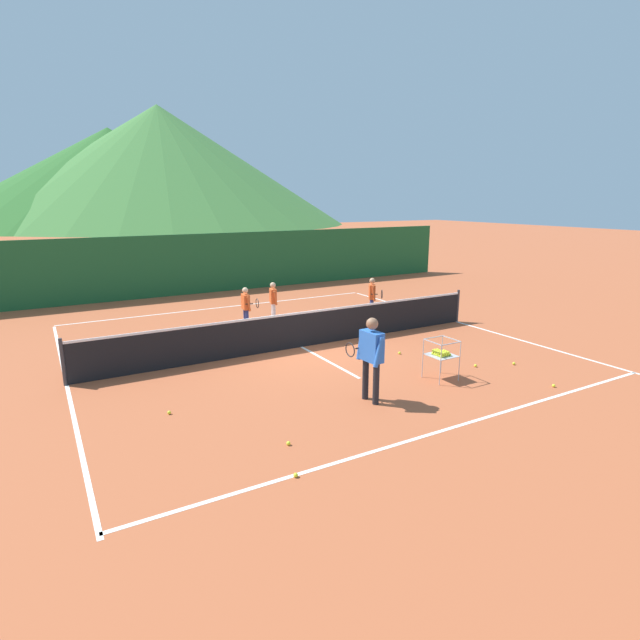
# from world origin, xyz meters

# --- Properties ---
(ground_plane) EXTENTS (120.00, 120.00, 0.00)m
(ground_plane) POSITION_xyz_m (0.00, 0.00, 0.00)
(ground_plane) COLOR #B25633
(line_baseline_near) EXTENTS (11.42, 0.08, 0.01)m
(line_baseline_near) POSITION_xyz_m (0.00, -5.65, 0.00)
(line_baseline_near) COLOR white
(line_baseline_near) RESTS_ON ground
(line_baseline_far) EXTENTS (11.42, 0.08, 0.01)m
(line_baseline_far) POSITION_xyz_m (0.00, 5.91, 0.00)
(line_baseline_far) COLOR white
(line_baseline_far) RESTS_ON ground
(line_sideline_west) EXTENTS (0.08, 11.55, 0.01)m
(line_sideline_west) POSITION_xyz_m (-5.71, 0.00, 0.00)
(line_sideline_west) COLOR white
(line_sideline_west) RESTS_ON ground
(line_sideline_east) EXTENTS (0.08, 11.55, 0.01)m
(line_sideline_east) POSITION_xyz_m (5.71, 0.00, 0.00)
(line_sideline_east) COLOR white
(line_sideline_east) RESTS_ON ground
(line_service_center) EXTENTS (0.08, 5.60, 0.01)m
(line_service_center) POSITION_xyz_m (0.00, 0.00, 0.00)
(line_service_center) COLOR white
(line_service_center) RESTS_ON ground
(tennis_net) EXTENTS (11.54, 0.08, 1.05)m
(tennis_net) POSITION_xyz_m (0.00, 0.00, 0.50)
(tennis_net) COLOR #333338
(tennis_net) RESTS_ON ground
(instructor) EXTENTS (0.48, 0.76, 1.70)m
(instructor) POSITION_xyz_m (-0.55, -3.96, 1.02)
(instructor) COLOR black
(instructor) RESTS_ON ground
(student_0) EXTENTS (0.41, 0.66, 1.32)m
(student_0) POSITION_xyz_m (-0.60, 2.43, 0.79)
(student_0) COLOR navy
(student_0) RESTS_ON ground
(student_1) EXTENTS (0.35, 0.53, 1.32)m
(student_1) POSITION_xyz_m (0.49, 2.85, 0.79)
(student_1) COLOR silver
(student_1) RESTS_ON ground
(student_2) EXTENTS (0.45, 0.73, 1.38)m
(student_2) POSITION_xyz_m (3.55, 1.70, 0.83)
(student_2) COLOR navy
(student_2) RESTS_ON ground
(ball_cart) EXTENTS (0.58, 0.58, 0.90)m
(ball_cart) POSITION_xyz_m (1.53, -3.71, 0.60)
(ball_cart) COLOR #B7B7BC
(ball_cart) RESTS_ON ground
(tennis_ball_0) EXTENTS (0.07, 0.07, 0.07)m
(tennis_ball_0) POSITION_xyz_m (-3.09, -5.70, 0.03)
(tennis_ball_0) COLOR yellow
(tennis_ball_0) RESTS_ON ground
(tennis_ball_1) EXTENTS (0.07, 0.07, 0.07)m
(tennis_ball_1) POSITION_xyz_m (-2.76, -4.79, 0.03)
(tennis_ball_1) COLOR yellow
(tennis_ball_1) RESTS_ON ground
(tennis_ball_2) EXTENTS (0.07, 0.07, 0.07)m
(tennis_ball_2) POSITION_xyz_m (-0.00, -3.40, 0.03)
(tennis_ball_2) COLOR yellow
(tennis_ball_2) RESTS_ON ground
(tennis_ball_3) EXTENTS (0.07, 0.07, 0.07)m
(tennis_ball_3) POSITION_xyz_m (3.76, -3.88, 0.03)
(tennis_ball_3) COLOR yellow
(tennis_ball_3) RESTS_ON ground
(tennis_ball_4) EXTENTS (0.07, 0.07, 0.07)m
(tennis_ball_4) POSITION_xyz_m (1.90, -1.83, 0.03)
(tennis_ball_4) COLOR yellow
(tennis_ball_4) RESTS_ON ground
(tennis_ball_5) EXTENTS (0.07, 0.07, 0.07)m
(tennis_ball_5) POSITION_xyz_m (2.84, -3.53, 0.03)
(tennis_ball_5) COLOR yellow
(tennis_ball_5) RESTS_ON ground
(tennis_ball_6) EXTENTS (0.07, 0.07, 0.07)m
(tennis_ball_6) POSITION_xyz_m (-4.15, -2.60, 0.03)
(tennis_ball_6) COLOR yellow
(tennis_ball_6) RESTS_ON ground
(tennis_ball_7) EXTENTS (0.07, 0.07, 0.07)m
(tennis_ball_7) POSITION_xyz_m (3.29, -5.30, 0.03)
(tennis_ball_7) COLOR yellow
(tennis_ball_7) RESTS_ON ground
(windscreen_fence) EXTENTS (25.13, 0.08, 2.49)m
(windscreen_fence) POSITION_xyz_m (0.00, 9.09, 1.25)
(windscreen_fence) COLOR #1E5B2D
(windscreen_fence) RESTS_ON ground
(hill_0) EXTENTS (55.86, 55.86, 17.55)m
(hill_0) POSITION_xyz_m (12.48, 69.79, 8.77)
(hill_0) COLOR #427A38
(hill_0) RESTS_ON ground
(hill_1) EXTENTS (50.52, 50.52, 14.10)m
(hill_1) POSITION_xyz_m (5.59, 71.92, 7.05)
(hill_1) COLOR #2D6628
(hill_1) RESTS_ON ground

